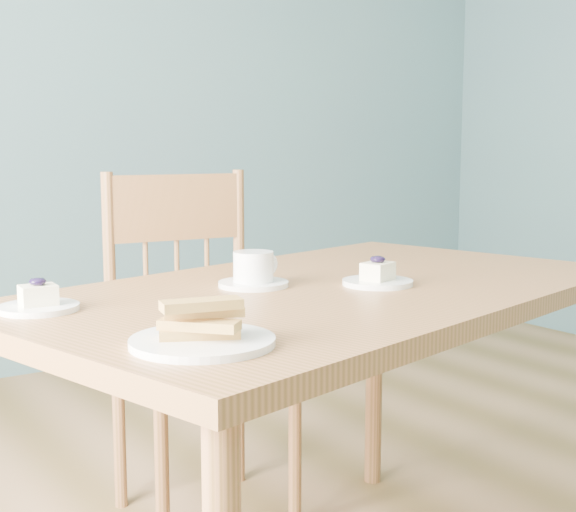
{
  "coord_description": "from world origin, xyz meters",
  "views": [
    {
      "loc": [
        -1.41,
        -1.29,
        1.09
      ],
      "look_at": [
        -0.43,
        0.17,
        0.84
      ],
      "focal_mm": 50.0,
      "sensor_mm": 36.0,
      "label": 1
    }
  ],
  "objects_px": {
    "coffee_cup": "(254,272)",
    "cheesecake_plate_near": "(378,278)",
    "dining_table": "(329,319)",
    "biscotti_plate": "(202,332)",
    "cheesecake_plate_far": "(39,302)",
    "dining_chair": "(197,342)"
  },
  "relations": [
    {
      "from": "coffee_cup",
      "to": "dining_chair",
      "type": "bearing_deg",
      "value": 67.61
    },
    {
      "from": "dining_table",
      "to": "cheesecake_plate_far",
      "type": "height_order",
      "value": "cheesecake_plate_far"
    },
    {
      "from": "dining_table",
      "to": "biscotti_plate",
      "type": "distance_m",
      "value": 0.6
    },
    {
      "from": "cheesecake_plate_far",
      "to": "biscotti_plate",
      "type": "xyz_separation_m",
      "value": [
        0.13,
        -0.41,
        0.01
      ]
    },
    {
      "from": "dining_chair",
      "to": "biscotti_plate",
      "type": "xyz_separation_m",
      "value": [
        -0.48,
        -0.95,
        0.28
      ]
    },
    {
      "from": "cheesecake_plate_near",
      "to": "biscotti_plate",
      "type": "bearing_deg",
      "value": -155.24
    },
    {
      "from": "cheesecake_plate_near",
      "to": "cheesecake_plate_far",
      "type": "relative_size",
      "value": 1.05
    },
    {
      "from": "biscotti_plate",
      "to": "coffee_cup",
      "type": "bearing_deg",
      "value": 49.99
    },
    {
      "from": "coffee_cup",
      "to": "cheesecake_plate_near",
      "type": "bearing_deg",
      "value": -38.98
    },
    {
      "from": "dining_table",
      "to": "cheesecake_plate_near",
      "type": "bearing_deg",
      "value": -47.3
    },
    {
      "from": "dining_table",
      "to": "cheesecake_plate_far",
      "type": "distance_m",
      "value": 0.64
    },
    {
      "from": "cheesecake_plate_far",
      "to": "biscotti_plate",
      "type": "distance_m",
      "value": 0.43
    },
    {
      "from": "cheesecake_plate_far",
      "to": "cheesecake_plate_near",
      "type": "bearing_deg",
      "value": -11.14
    },
    {
      "from": "coffee_cup",
      "to": "biscotti_plate",
      "type": "distance_m",
      "value": 0.53
    },
    {
      "from": "dining_table",
      "to": "coffee_cup",
      "type": "relative_size",
      "value": 10.33
    },
    {
      "from": "cheesecake_plate_near",
      "to": "biscotti_plate",
      "type": "height_order",
      "value": "biscotti_plate"
    },
    {
      "from": "dining_table",
      "to": "coffee_cup",
      "type": "bearing_deg",
      "value": 137.09
    },
    {
      "from": "dining_table",
      "to": "coffee_cup",
      "type": "height_order",
      "value": "coffee_cup"
    },
    {
      "from": "dining_chair",
      "to": "coffee_cup",
      "type": "xyz_separation_m",
      "value": [
        -0.14,
        -0.55,
        0.29
      ]
    },
    {
      "from": "cheesecake_plate_near",
      "to": "coffee_cup",
      "type": "relative_size",
      "value": 1.01
    },
    {
      "from": "biscotti_plate",
      "to": "dining_table",
      "type": "bearing_deg",
      "value": 33.68
    },
    {
      "from": "dining_chair",
      "to": "coffee_cup",
      "type": "relative_size",
      "value": 6.5
    }
  ]
}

